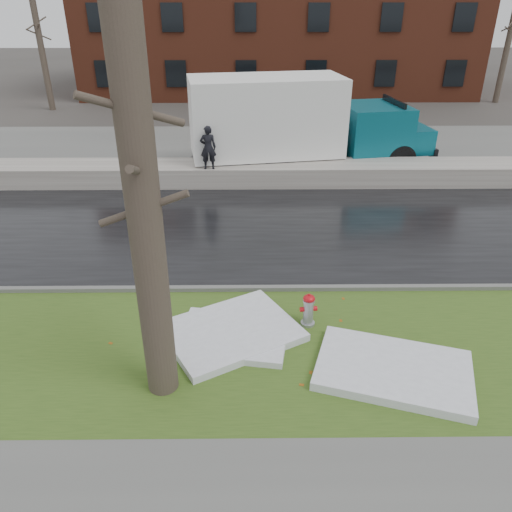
{
  "coord_description": "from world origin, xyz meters",
  "views": [
    {
      "loc": [
        0.1,
        -9.17,
        6.37
      ],
      "look_at": [
        0.2,
        0.94,
        1.0
      ],
      "focal_mm": 35.0,
      "sensor_mm": 36.0,
      "label": 1
    }
  ],
  "objects_px": {
    "box_truck": "(295,122)",
    "fire_hydrant": "(308,308)",
    "worker": "(208,148)",
    "tree": "(144,213)"
  },
  "relations": [
    {
      "from": "box_truck",
      "to": "worker",
      "type": "distance_m",
      "value": 3.83
    },
    {
      "from": "tree",
      "to": "box_truck",
      "type": "xyz_separation_m",
      "value": [
        3.32,
        12.4,
        -1.51
      ]
    },
    {
      "from": "fire_hydrant",
      "to": "box_truck",
      "type": "distance_m",
      "value": 10.65
    },
    {
      "from": "box_truck",
      "to": "fire_hydrant",
      "type": "bearing_deg",
      "value": -102.08
    },
    {
      "from": "fire_hydrant",
      "to": "worker",
      "type": "xyz_separation_m",
      "value": [
        -2.71,
        8.49,
        1.07
      ]
    },
    {
      "from": "fire_hydrant",
      "to": "worker",
      "type": "bearing_deg",
      "value": 101.01
    },
    {
      "from": "fire_hydrant",
      "to": "worker",
      "type": "height_order",
      "value": "worker"
    },
    {
      "from": "fire_hydrant",
      "to": "tree",
      "type": "distance_m",
      "value": 4.5
    },
    {
      "from": "fire_hydrant",
      "to": "tree",
      "type": "relative_size",
      "value": 0.11
    },
    {
      "from": "worker",
      "to": "fire_hydrant",
      "type": "bearing_deg",
      "value": 103.34
    }
  ]
}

